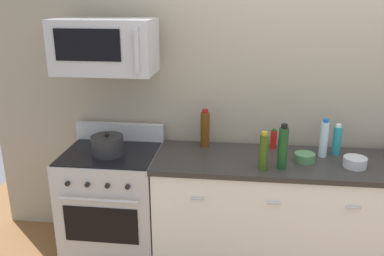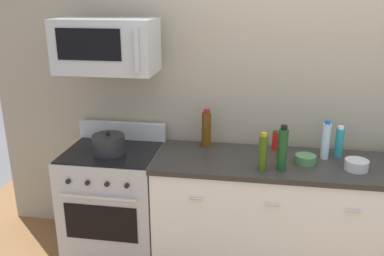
{
  "view_description": "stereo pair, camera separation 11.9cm",
  "coord_description": "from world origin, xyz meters",
  "views": [
    {
      "loc": [
        -0.55,
        -2.91,
        2.12
      ],
      "look_at": [
        -0.88,
        -0.05,
        1.17
      ],
      "focal_mm": 37.9,
      "sensor_mm": 36.0,
      "label": 1
    },
    {
      "loc": [
        -0.43,
        -2.89,
        2.12
      ],
      "look_at": [
        -0.88,
        -0.05,
        1.17
      ],
      "focal_mm": 37.9,
      "sensor_mm": 36.0,
      "label": 2
    }
  ],
  "objects": [
    {
      "name": "bottle_wine_amber",
      "position": [
        -0.81,
        0.22,
        1.07
      ],
      "size": [
        0.08,
        0.08,
        0.32
      ],
      "color": "#59330F",
      "rests_on": "countertop_slab"
    },
    {
      "name": "bowl_steel_prep",
      "position": [
        0.31,
        -0.07,
        0.96
      ],
      "size": [
        0.17,
        0.17,
        0.07
      ],
      "color": "#B2B5BA",
      "rests_on": "countertop_slab"
    },
    {
      "name": "stockpot",
      "position": [
        -1.55,
        -0.05,
        1.0
      ],
      "size": [
        0.25,
        0.25,
        0.18
      ],
      "color": "#262628",
      "rests_on": "range_oven"
    },
    {
      "name": "bottle_olive_oil",
      "position": [
        -0.35,
        -0.19,
        1.05
      ],
      "size": [
        0.06,
        0.06,
        0.28
      ],
      "color": "#385114",
      "rests_on": "countertop_slab"
    },
    {
      "name": "range_oven",
      "position": [
        -1.55,
        0.0,
        0.47
      ],
      "size": [
        0.76,
        0.69,
        1.07
      ],
      "color": "#B7BABF",
      "rests_on": "ground_plane"
    },
    {
      "name": "bottle_water_clear",
      "position": [
        0.12,
        0.11,
        1.06
      ],
      "size": [
        0.06,
        0.06,
        0.3
      ],
      "color": "silver",
      "rests_on": "countertop_slab"
    },
    {
      "name": "bottle_dish_soap",
      "position": [
        0.23,
        0.16,
        1.04
      ],
      "size": [
        0.06,
        0.06,
        0.25
      ],
      "color": "teal",
      "rests_on": "countertop_slab"
    },
    {
      "name": "bottle_wine_green",
      "position": [
        -0.22,
        -0.15,
        1.08
      ],
      "size": [
        0.07,
        0.07,
        0.33
      ],
      "color": "#19471E",
      "rests_on": "countertop_slab"
    },
    {
      "name": "counter_unit",
      "position": [
        0.0,
        -0.0,
        0.46
      ],
      "size": [
        2.35,
        0.66,
        0.92
      ],
      "color": "white",
      "rests_on": "ground_plane"
    },
    {
      "name": "microwave",
      "position": [
        -1.55,
        0.05,
        1.75
      ],
      "size": [
        0.74,
        0.44,
        0.4
      ],
      "color": "#B7BABF"
    },
    {
      "name": "bowl_green_glaze",
      "position": [
        -0.03,
        -0.01,
        0.95
      ],
      "size": [
        0.15,
        0.15,
        0.06
      ],
      "color": "#477A4C",
      "rests_on": "countertop_slab"
    },
    {
      "name": "back_wall",
      "position": [
        0.0,
        0.41,
        1.35
      ],
      "size": [
        5.44,
        0.1,
        2.7
      ],
      "primitive_type": "cube",
      "color": "#9E937F",
      "rests_on": "ground_plane"
    },
    {
      "name": "bottle_hot_sauce_red",
      "position": [
        -0.25,
        0.24,
        1.0
      ],
      "size": [
        0.05,
        0.05,
        0.17
      ],
      "color": "#B21914",
      "rests_on": "countertop_slab"
    }
  ]
}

